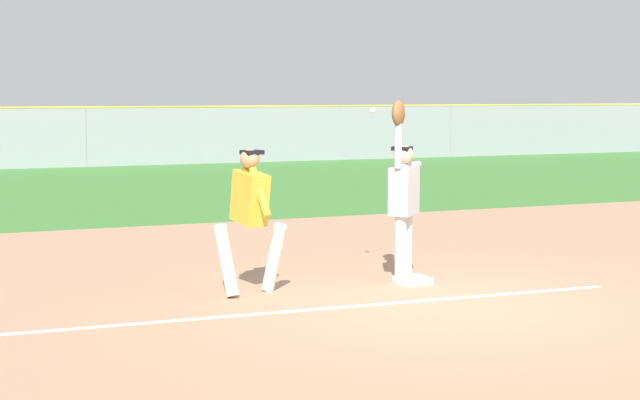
{
  "coord_description": "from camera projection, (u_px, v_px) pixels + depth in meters",
  "views": [
    {
      "loc": [
        -5.59,
        -9.81,
        2.37
      ],
      "look_at": [
        -0.78,
        1.74,
        1.05
      ],
      "focal_mm": 57.23,
      "sensor_mm": 36.0,
      "label": 1
    }
  ],
  "objects": [
    {
      "name": "baseball",
      "position": [
        372.0,
        110.0,
        12.78
      ],
      "size": [
        0.07,
        0.07,
        0.07
      ],
      "primitive_type": "sphere",
      "color": "white"
    },
    {
      "name": "chalk_foul_line",
      "position": [
        105.0,
        326.0,
        10.37
      ],
      "size": [
        12.0,
        0.47,
        0.01
      ],
      "primitive_type": "cube",
      "rotation": [
        0.0,
        0.0,
        -0.03
      ],
      "color": "white",
      "rests_on": "ground_plane"
    },
    {
      "name": "parked_car_tan",
      "position": [
        168.0,
        140.0,
        36.37
      ],
      "size": [
        4.5,
        2.3,
        1.25
      ],
      "rotation": [
        0.0,
        0.0,
        -0.05
      ],
      "color": "tan",
      "rests_on": "ground_plane"
    },
    {
      "name": "first_base",
      "position": [
        412.0,
        280.0,
        12.72
      ],
      "size": [
        0.39,
        0.39,
        0.08
      ],
      "primitive_type": "cube",
      "rotation": [
        0.0,
        0.0,
        0.01
      ],
      "color": "white",
      "rests_on": "ground_plane"
    },
    {
      "name": "outfield_fence",
      "position": [
        86.0,
        137.0,
        32.43
      ],
      "size": [
        53.21,
        0.08,
        1.93
      ],
      "color": "#93999E",
      "rests_on": "ground_plane"
    },
    {
      "name": "fielder",
      "position": [
        403.0,
        193.0,
        12.68
      ],
      "size": [
        0.73,
        0.69,
        2.28
      ],
      "rotation": [
        0.0,
        0.0,
        2.31
      ],
      "color": "silver",
      "rests_on": "ground_plane"
    },
    {
      "name": "parked_car_white",
      "position": [
        309.0,
        138.0,
        38.06
      ],
      "size": [
        4.51,
        2.33,
        1.25
      ],
      "rotation": [
        0.0,
        0.0,
        -0.06
      ],
      "color": "white",
      "rests_on": "ground_plane"
    },
    {
      "name": "ground_plane",
      "position": [
        444.0,
        305.0,
        11.39
      ],
      "size": [
        71.19,
        71.19,
        0.0
      ],
      "primitive_type": "plane",
      "color": "tan"
    },
    {
      "name": "runner",
      "position": [
        250.0,
        211.0,
        11.9
      ],
      "size": [
        0.82,
        0.84,
        1.72
      ],
      "rotation": [
        0.0,
        0.0,
        0.23
      ],
      "color": "white",
      "rests_on": "ground_plane"
    },
    {
      "name": "parked_car_red",
      "position": [
        53.0,
        142.0,
        34.9
      ],
      "size": [
        4.59,
        2.5,
        1.25
      ],
      "rotation": [
        0.0,
        0.0,
        -0.11
      ],
      "color": "#B21E1E",
      "rests_on": "ground_plane"
    },
    {
      "name": "outfield_grass",
      "position": [
        138.0,
        187.0,
        25.65
      ],
      "size": [
        53.13,
        15.01,
        0.01
      ],
      "primitive_type": "cube",
      "color": "#3D7533",
      "rests_on": "ground_plane"
    }
  ]
}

